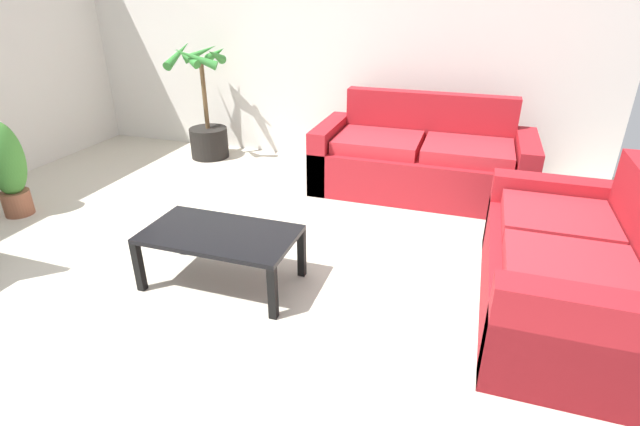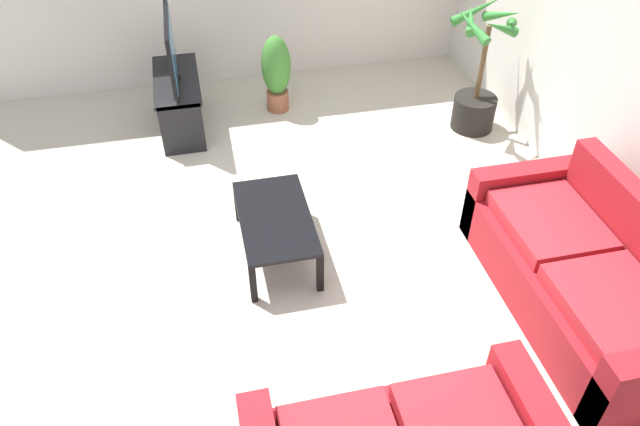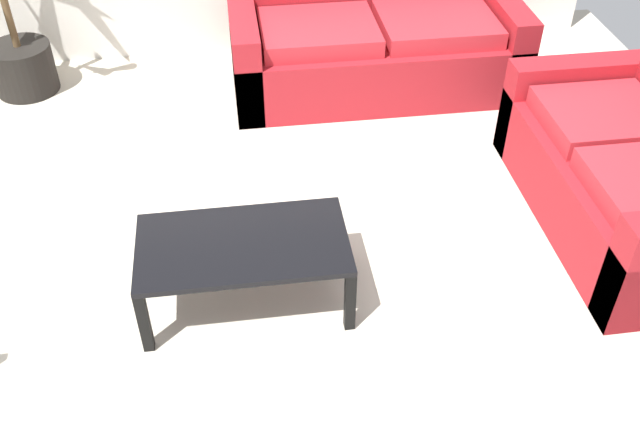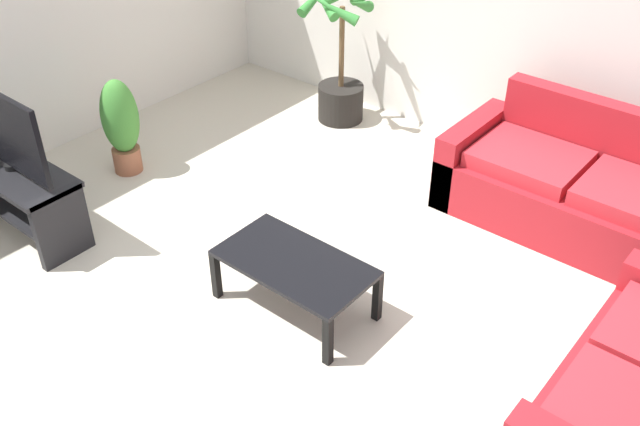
% 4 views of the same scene
% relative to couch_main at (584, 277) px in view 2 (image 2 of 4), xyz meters
% --- Properties ---
extents(ground_plane, '(6.60, 6.60, 0.00)m').
position_rel_couch_main_xyz_m(ground_plane, '(-1.17, -2.28, -0.30)').
color(ground_plane, beige).
extents(wall_back, '(6.00, 0.06, 2.70)m').
position_rel_couch_main_xyz_m(wall_back, '(-1.17, 0.72, 1.05)').
color(wall_back, silver).
rests_on(wall_back, ground).
extents(couch_main, '(2.02, 0.90, 0.90)m').
position_rel_couch_main_xyz_m(couch_main, '(0.00, 0.00, 0.00)').
color(couch_main, maroon).
rests_on(couch_main, ground).
extents(tv_stand, '(1.10, 0.45, 0.55)m').
position_rel_couch_main_xyz_m(tv_stand, '(-3.19, -2.69, 0.05)').
color(tv_stand, black).
rests_on(tv_stand, ground).
extents(tv, '(1.04, 0.10, 0.63)m').
position_rel_couch_main_xyz_m(tv, '(-3.19, -2.69, 0.57)').
color(tv, black).
rests_on(tv, tv_stand).
extents(coffee_table, '(1.01, 0.55, 0.39)m').
position_rel_couch_main_xyz_m(coffee_table, '(-1.05, -2.05, 0.04)').
color(coffee_table, black).
rests_on(coffee_table, ground).
extents(potted_palm, '(0.64, 0.65, 1.30)m').
position_rel_couch_main_xyz_m(potted_palm, '(-2.50, 0.26, 0.15)').
color(potted_palm, black).
rests_on(potted_palm, ground).
extents(potted_plant_small, '(0.31, 0.31, 0.84)m').
position_rel_couch_main_xyz_m(potted_plant_small, '(-3.31, -1.66, 0.15)').
color(potted_plant_small, brown).
rests_on(potted_plant_small, ground).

